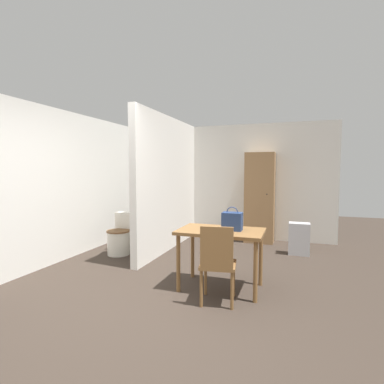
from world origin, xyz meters
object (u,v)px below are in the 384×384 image
object	(u,v)px
wooden_chair	(218,262)
handbag	(232,221)
wooden_cabinet	(260,198)
toilet	(120,237)
dining_table	(221,237)
space_heater	(299,239)

from	to	relation	value
wooden_chair	handbag	world-z (taller)	handbag
wooden_cabinet	toilet	bearing A→B (deg)	-142.62
dining_table	wooden_chair	size ratio (longest dim) A/B	1.17
wooden_cabinet	dining_table	bearing A→B (deg)	-93.81
wooden_chair	space_heater	xyz separation A→B (m)	(0.89, 2.42, -0.20)
handbag	wooden_cabinet	bearing A→B (deg)	89.13
toilet	space_heater	bearing A→B (deg)	18.02
dining_table	toilet	world-z (taller)	dining_table
toilet	space_heater	xyz separation A→B (m)	(3.05, 0.99, -0.02)
wooden_chair	wooden_cabinet	distance (m)	3.19
wooden_cabinet	wooden_chair	bearing A→B (deg)	-91.89
toilet	space_heater	distance (m)	3.21
wooden_cabinet	space_heater	distance (m)	1.26
wooden_chair	space_heater	world-z (taller)	wooden_chair
handbag	wooden_cabinet	distance (m)	2.68
handbag	space_heater	size ratio (longest dim) A/B	0.52
dining_table	space_heater	distance (m)	2.21
dining_table	toilet	xyz separation A→B (m)	(-2.09, 0.96, -0.36)
toilet	handbag	distance (m)	2.48
dining_table	space_heater	size ratio (longest dim) A/B	1.86
wooden_chair	handbag	size ratio (longest dim) A/B	3.04
dining_table	toilet	distance (m)	2.33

